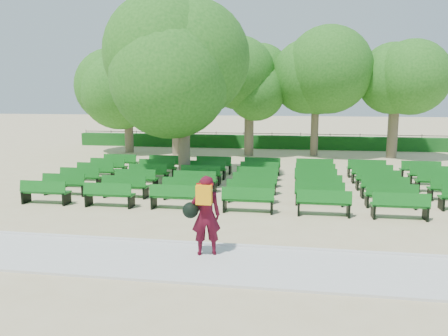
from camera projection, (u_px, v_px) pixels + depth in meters
The scene contains 9 objects.
ground at pixel (227, 191), 17.06m from camera, with size 120.00×120.00×0.00m, color tan.
paving at pixel (178, 262), 9.85m from camera, with size 30.00×2.20×0.06m, color silver.
curb at pixel (190, 244), 10.96m from camera, with size 30.00×0.12×0.10m, color silver.
hedge at pixel (257, 142), 30.61m from camera, with size 26.00×0.70×0.90m, color #145117.
fence at pixel (258, 147), 31.07m from camera, with size 26.00×0.10×1.02m, color black, non-canonical shape.
tree_line at pixel (252, 156), 26.79m from camera, with size 21.80×6.80×7.04m, color #296B1C, non-canonical shape.
bench_array at pixel (256, 188), 17.33m from camera, with size 1.67×0.53×1.05m.
tree_among at pixel (183, 68), 17.87m from camera, with size 5.39×5.39×7.26m.
person at pixel (205, 214), 10.05m from camera, with size 0.93×0.62×1.87m.
Camera 1 is at (2.51, -16.47, 3.77)m, focal length 35.00 mm.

